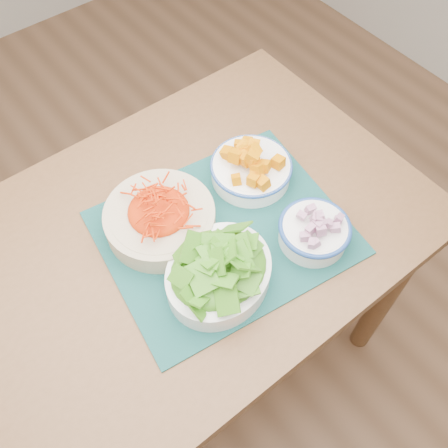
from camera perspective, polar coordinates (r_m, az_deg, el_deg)
name	(u,v)px	position (r m, az deg, el deg)	size (l,w,h in m)	color
ground	(198,353)	(1.73, -3.02, -14.56)	(4.00, 4.00, 0.00)	#956948
table	(180,261)	(1.14, -5.01, -4.29)	(1.08, 0.72, 0.75)	brown
placemat	(224,232)	(1.04, 0.00, -0.98)	(0.49, 0.40, 0.00)	#0B302F
carrot_bowl	(159,215)	(1.02, -7.41, 1.05)	(0.24, 0.24, 0.09)	#C5B493
squash_bowl	(251,165)	(1.10, 3.14, 6.72)	(0.18, 0.18, 0.09)	white
lettuce_bowl	(219,270)	(0.94, -0.62, -5.27)	(0.27, 0.25, 0.10)	white
onion_bowl	(315,229)	(1.02, 10.32, -0.57)	(0.17, 0.17, 0.08)	white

